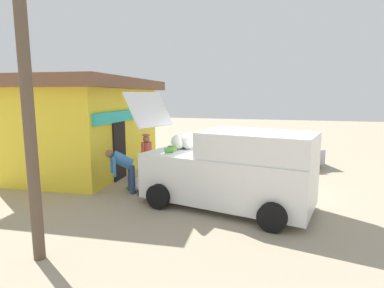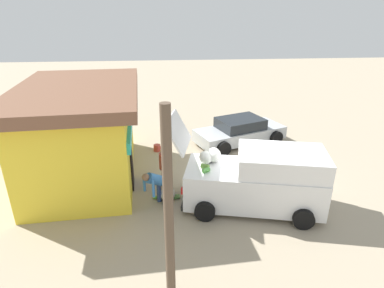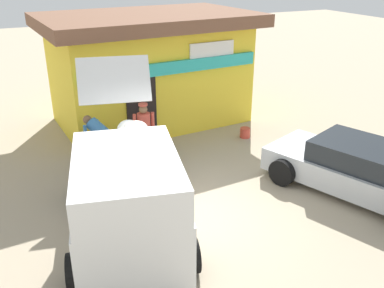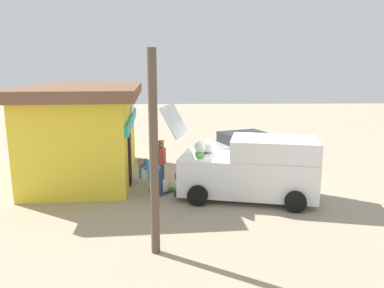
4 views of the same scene
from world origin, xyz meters
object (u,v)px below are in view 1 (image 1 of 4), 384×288
storefront_bar (88,124)px  vendor_standing (147,156)px  parked_sedan (266,151)px  customer_bending (123,165)px  delivery_van (232,170)px  unloaded_banana_pile (141,184)px  paint_bucket (172,159)px

storefront_bar → vendor_standing: storefront_bar is taller
parked_sedan → customer_bending: (-5.09, 3.88, 0.26)m
delivery_van → parked_sedan: (5.36, -0.62, -0.41)m
unloaded_banana_pile → paint_bucket: 4.08m
storefront_bar → vendor_standing: bearing=-112.7°
vendor_standing → unloaded_banana_pile: vendor_standing is taller
storefront_bar → vendor_standing: 3.35m
delivery_van → unloaded_banana_pile: 3.08m
storefront_bar → paint_bucket: 3.77m
unloaded_banana_pile → paint_bucket: bearing=6.0°
parked_sedan → delivery_van: bearing=173.4°
customer_bending → unloaded_banana_pile: customer_bending is taller
parked_sedan → customer_bending: customer_bending is taller
customer_bending → paint_bucket: size_ratio=4.33×
delivery_van → vendor_standing: (1.38, 3.00, -0.06)m
parked_sedan → storefront_bar: bearing=112.5°
storefront_bar → unloaded_banana_pile: (-1.97, -3.08, -1.62)m
vendor_standing → paint_bucket: vendor_standing is taller
vendor_standing → customer_bending: size_ratio=1.23×
vendor_standing → customer_bending: bearing=166.3°
storefront_bar → unloaded_banana_pile: bearing=-122.6°
vendor_standing → customer_bending: vendor_standing is taller
vendor_standing → paint_bucket: 3.44m
parked_sedan → unloaded_banana_pile: size_ratio=5.09×
storefront_bar → unloaded_banana_pile: size_ratio=7.59×
storefront_bar → parked_sedan: size_ratio=1.49×
vendor_standing → unloaded_banana_pile: size_ratio=1.82×
delivery_van → paint_bucket: bearing=35.2°
customer_bending → vendor_standing: bearing=-13.7°
delivery_van → storefront_bar: bearing=66.3°
vendor_standing → paint_bucket: (3.34, 0.33, -0.79)m
storefront_bar → customer_bending: size_ratio=5.12×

